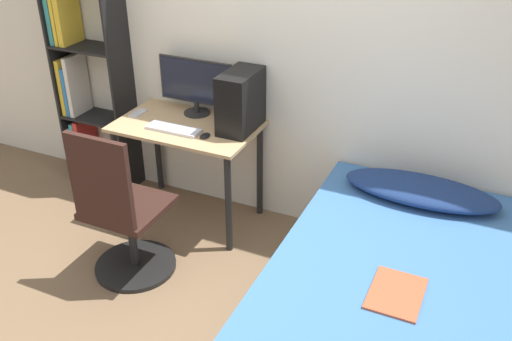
{
  "coord_description": "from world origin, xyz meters",
  "views": [
    {
      "loc": [
        1.37,
        -1.92,
        2.34
      ],
      "look_at": [
        0.19,
        0.64,
        0.75
      ],
      "focal_mm": 40.0,
      "sensor_mm": 36.0,
      "label": 1
    }
  ],
  "objects_px": {
    "office_chair": "(123,221)",
    "pc_tower": "(241,101)",
    "keyboard": "(174,129)",
    "monitor": "(196,84)",
    "bed": "(388,304)",
    "bookshelf": "(83,84)"
  },
  "relations": [
    {
      "from": "office_chair",
      "to": "pc_tower",
      "type": "height_order",
      "value": "pc_tower"
    },
    {
      "from": "keyboard",
      "to": "office_chair",
      "type": "bearing_deg",
      "value": -90.11
    },
    {
      "from": "monitor",
      "to": "keyboard",
      "type": "relative_size",
      "value": 1.49
    },
    {
      "from": "office_chair",
      "to": "bed",
      "type": "distance_m",
      "value": 1.6
    },
    {
      "from": "bookshelf",
      "to": "monitor",
      "type": "relative_size",
      "value": 3.01
    },
    {
      "from": "bed",
      "to": "pc_tower",
      "type": "height_order",
      "value": "pc_tower"
    },
    {
      "from": "bed",
      "to": "keyboard",
      "type": "distance_m",
      "value": 1.74
    },
    {
      "from": "bed",
      "to": "monitor",
      "type": "height_order",
      "value": "monitor"
    },
    {
      "from": "bookshelf",
      "to": "office_chair",
      "type": "relative_size",
      "value": 1.63
    },
    {
      "from": "keyboard",
      "to": "bed",
      "type": "bearing_deg",
      "value": -17.81
    },
    {
      "from": "office_chair",
      "to": "bed",
      "type": "relative_size",
      "value": 0.55
    },
    {
      "from": "office_chair",
      "to": "pc_tower",
      "type": "relative_size",
      "value": 2.6
    },
    {
      "from": "bookshelf",
      "to": "keyboard",
      "type": "bearing_deg",
      "value": -16.24
    },
    {
      "from": "monitor",
      "to": "pc_tower",
      "type": "relative_size",
      "value": 1.41
    },
    {
      "from": "bookshelf",
      "to": "keyboard",
      "type": "relative_size",
      "value": 4.49
    },
    {
      "from": "monitor",
      "to": "office_chair",
      "type": "bearing_deg",
      "value": -90.13
    },
    {
      "from": "keyboard",
      "to": "bookshelf",
      "type": "bearing_deg",
      "value": 163.76
    },
    {
      "from": "bed",
      "to": "keyboard",
      "type": "bearing_deg",
      "value": 162.19
    },
    {
      "from": "monitor",
      "to": "pc_tower",
      "type": "distance_m",
      "value": 0.4
    },
    {
      "from": "bed",
      "to": "pc_tower",
      "type": "distance_m",
      "value": 1.55
    },
    {
      "from": "office_chair",
      "to": "pc_tower",
      "type": "xyz_separation_m",
      "value": [
        0.39,
        0.82,
        0.53
      ]
    },
    {
      "from": "pc_tower",
      "to": "bed",
      "type": "bearing_deg",
      "value": -31.01
    }
  ]
}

